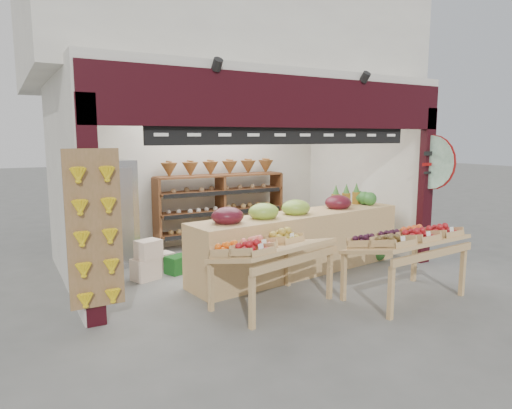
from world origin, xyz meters
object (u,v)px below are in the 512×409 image
Objects in this scene: cardboard_stack at (158,262)px; display_table_right at (406,240)px; mid_counter at (299,240)px; display_table_left at (264,249)px; watermelon_pile at (368,248)px; refrigerator at (111,213)px; back_shelving at (220,191)px.

cardboard_stack is 0.60× the size of display_table_right.
mid_counter is 2.28× the size of display_table_left.
display_table_left is 1.93m from display_table_right.
display_table_right reaches higher than display_table_left.
mid_counter is 1.62m from watermelon_pile.
watermelon_pile is (2.85, 1.10, -0.57)m from display_table_left.
display_table_right is at bearing -72.43° from mid_counter.
display_table_left is 2.53× the size of watermelon_pile.
display_table_left is (1.28, -2.90, -0.14)m from refrigerator.
watermelon_pile is (1.05, 1.80, -0.62)m from display_table_right.
back_shelving is at bearing 101.30° from display_table_right.
display_table_left reaches higher than watermelon_pile.
cardboard_stack is (-1.77, -1.44, -0.88)m from back_shelving.
refrigerator is at bearing 143.26° from mid_counter.
back_shelving is 0.69× the size of mid_counter.
cardboard_stack is at bearing 112.09° from display_table_left.
refrigerator reaches higher than cardboard_stack.
back_shelving is 3.54m from display_table_left.
back_shelving is 3.09m from watermelon_pile.
refrigerator is at bearing 156.47° from watermelon_pile.
display_table_left is (0.79, -1.95, 0.53)m from cardboard_stack.
display_table_right is (0.82, -4.08, -0.30)m from back_shelving.
back_shelving reaches higher than mid_counter.
mid_counter is (0.28, -2.38, -0.58)m from back_shelving.
watermelon_pile is (1.58, 0.10, -0.34)m from mid_counter.
back_shelving is at bearing 96.66° from mid_counter.
mid_counter is (2.54, -1.90, -0.37)m from refrigerator.
refrigerator is (-2.26, -0.49, -0.20)m from back_shelving.
mid_counter is 2.34× the size of display_table_right.
display_table_right is (0.54, -1.70, 0.28)m from mid_counter.
back_shelving is 2.44m from cardboard_stack.
watermelon_pile is at bearing -13.07° from cardboard_stack.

